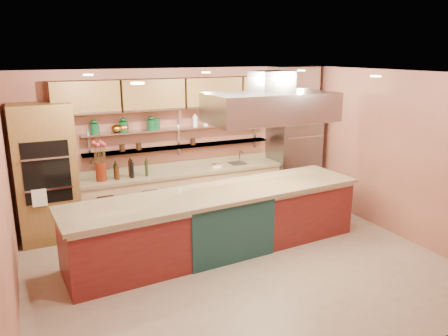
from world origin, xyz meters
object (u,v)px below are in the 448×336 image
island (218,221)px  copper_kettle (116,128)px  refrigerator (293,153)px  flower_vase (101,172)px  kitchen_scale (216,165)px  green_canister (155,124)px

island → copper_kettle: bearing=119.0°
refrigerator → copper_kettle: refrigerator is taller
island → flower_vase: size_ratio=15.07×
kitchen_scale → copper_kettle: 2.00m
flower_vase → copper_kettle: (0.35, 0.22, 0.70)m
island → kitchen_scale: bearing=63.2°
refrigerator → copper_kettle: bearing=176.3°
refrigerator → green_canister: size_ratio=10.77×
copper_kettle → green_canister: (0.71, 0.00, 0.03)m
flower_vase → kitchen_scale: bearing=0.0°
flower_vase → green_canister: (1.06, 0.22, 0.73)m
copper_kettle → island: bearing=-56.9°
flower_vase → copper_kettle: bearing=32.4°
island → green_canister: (-0.45, 1.78, 1.32)m
refrigerator → copper_kettle: size_ratio=12.37×
island → green_canister: size_ratio=24.15×
island → kitchen_scale: size_ratio=28.15×
island → green_canister: bearing=100.1°
island → kitchen_scale: (0.65, 1.56, 0.49)m
flower_vase → kitchen_scale: (2.16, 0.00, -0.11)m
refrigerator → island: bearing=-147.3°
kitchen_scale → refrigerator: bearing=-21.5°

